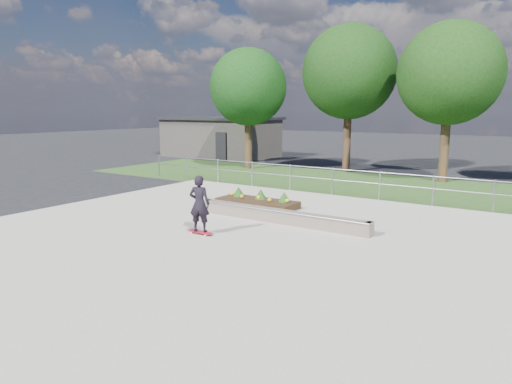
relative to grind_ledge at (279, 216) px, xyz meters
The scene contains 11 objects.
ground 2.30m from the grind_ledge, 104.83° to the right, with size 120.00×120.00×0.00m, color black.
grass_verge 8.81m from the grind_ledge, 93.81° to the left, with size 30.00×8.00×0.02m, color #27451B.
concrete_slab 2.30m from the grind_ledge, 104.83° to the right, with size 15.00×15.00×0.06m, color #A09A8E.
fence 5.35m from the grind_ledge, 96.31° to the left, with size 20.06×0.06×1.20m.
building 21.53m from the grind_ledge, 132.73° to the left, with size 8.40×5.40×3.00m.
tree_far_left 14.53m from the grind_ledge, 128.51° to the left, with size 4.55×4.55×7.15m.
tree_mid_left 14.20m from the grind_ledge, 103.56° to the left, with size 5.25×5.25×8.25m.
tree_mid_right 13.02m from the grind_ledge, 78.42° to the left, with size 4.90×4.90×7.70m.
grind_ledge is the anchor object (origin of this frame).
planter_bed 2.52m from the grind_ledge, 138.66° to the left, with size 3.00×1.20×0.61m.
skateboarder 2.77m from the grind_ledge, 115.44° to the right, with size 0.80×0.56×1.69m.
Camera 1 is at (7.68, -9.76, 3.55)m, focal length 32.00 mm.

